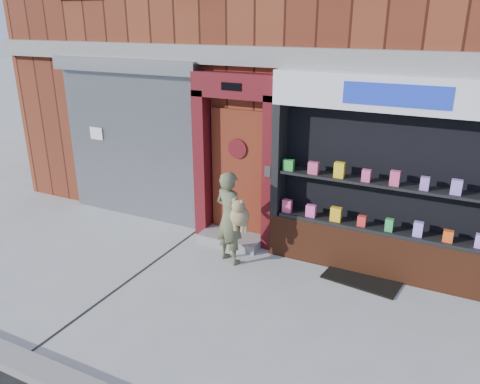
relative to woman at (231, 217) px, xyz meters
The scene contains 7 objects.
ground 1.42m from the woman, 67.63° to the right, with size 80.00×80.00×0.00m, color #9E9E99.
building 5.88m from the woman, 84.72° to the left, with size 12.00×8.16×8.00m.
shutter_bay 2.84m from the woman, 162.01° to the left, with size 3.10×0.30×3.04m.
red_door_bay 1.07m from the woman, 111.34° to the left, with size 1.52×0.58×2.90m.
pharmacy_bay 2.39m from the woman, 17.98° to the left, with size 3.50×0.41×3.00m.
woman is the anchor object (origin of this frame).
doormat 2.23m from the woman, 12.40° to the left, with size 1.11×0.77×0.03m, color black.
Camera 1 is at (2.67, -4.86, 3.70)m, focal length 35.00 mm.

